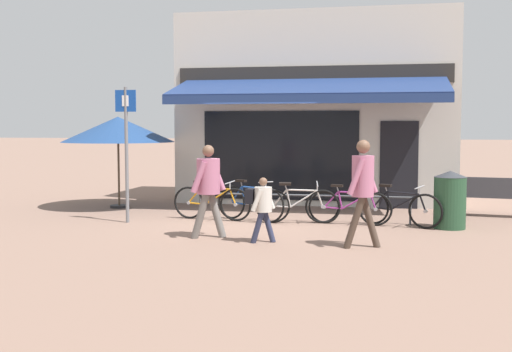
# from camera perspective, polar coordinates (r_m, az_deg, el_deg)

# --- Properties ---
(ground_plane) EXTENTS (160.00, 160.00, 0.00)m
(ground_plane) POSITION_cam_1_polar(r_m,az_deg,el_deg) (13.56, -0.23, -3.94)
(ground_plane) COLOR #846656
(shop_front) EXTENTS (7.04, 4.89, 4.83)m
(shop_front) POSITION_cam_1_polar(r_m,az_deg,el_deg) (17.30, 5.51, 5.90)
(shop_front) COLOR beige
(shop_front) RESTS_ON ground_plane
(bike_rack_rail) EXTENTS (4.49, 0.04, 0.57)m
(bike_rack_rail) POSITION_cam_1_polar(r_m,az_deg,el_deg) (13.34, 4.10, -1.99)
(bike_rack_rail) COLOR #47494F
(bike_rack_rail) RESTS_ON ground_plane
(bicycle_orange) EXTENTS (1.76, 0.52, 0.84)m
(bicycle_orange) POSITION_cam_1_polar(r_m,az_deg,el_deg) (13.57, -3.97, -2.35)
(bicycle_orange) COLOR black
(bicycle_orange) RESTS_ON ground_plane
(bicycle_blue) EXTENTS (1.59, 0.75, 0.86)m
(bicycle_blue) POSITION_cam_1_polar(r_m,az_deg,el_deg) (13.44, -0.54, -2.37)
(bicycle_blue) COLOR black
(bicycle_blue) RESTS_ON ground_plane
(bicycle_silver) EXTENTS (1.71, 0.52, 0.86)m
(bicycle_silver) POSITION_cam_1_polar(r_m,az_deg,el_deg) (13.10, 3.71, -2.59)
(bicycle_silver) COLOR black
(bicycle_silver) RESTS_ON ground_plane
(bicycle_purple) EXTENTS (1.70, 0.52, 0.81)m
(bicycle_purple) POSITION_cam_1_polar(r_m,az_deg,el_deg) (13.05, 8.31, -2.72)
(bicycle_purple) COLOR black
(bicycle_purple) RESTS_ON ground_plane
(bicycle_black) EXTENTS (1.67, 0.80, 0.83)m
(bicycle_black) POSITION_cam_1_polar(r_m,az_deg,el_deg) (12.97, 12.54, -2.78)
(bicycle_black) COLOR black
(bicycle_black) RESTS_ON ground_plane
(pedestrian_adult) EXTENTS (0.61, 0.64, 1.67)m
(pedestrian_adult) POSITION_cam_1_polar(r_m,az_deg,el_deg) (11.36, -4.26, -0.54)
(pedestrian_adult) COLOR slate
(pedestrian_adult) RESTS_ON ground_plane
(pedestrian_child) EXTENTS (0.51, 0.46, 1.13)m
(pedestrian_child) POSITION_cam_1_polar(r_m,az_deg,el_deg) (10.91, 0.49, -2.38)
(pedestrian_child) COLOR #282D47
(pedestrian_child) RESTS_ON ground_plane
(pedestrian_second_adult) EXTENTS (0.60, 0.58, 1.78)m
(pedestrian_second_adult) POSITION_cam_1_polar(r_m,az_deg,el_deg) (10.55, 9.47, -0.52)
(pedestrian_second_adult) COLOR #47382D
(pedestrian_second_adult) RESTS_ON ground_plane
(litter_bin) EXTENTS (0.62, 0.62, 1.12)m
(litter_bin) POSITION_cam_1_polar(r_m,az_deg,el_deg) (12.96, 16.85, -2.02)
(litter_bin) COLOR #23472D
(litter_bin) RESTS_ON ground_plane
(parking_sign) EXTENTS (0.44, 0.07, 2.77)m
(parking_sign) POSITION_cam_1_polar(r_m,az_deg,el_deg) (13.37, -11.45, 3.07)
(parking_sign) COLOR slate
(parking_sign) RESTS_ON ground_plane
(cafe_parasol) EXTENTS (2.71, 2.71, 2.21)m
(cafe_parasol) POSITION_cam_1_polar(r_m,az_deg,el_deg) (15.85, -12.17, 4.05)
(cafe_parasol) COLOR #4C3D2D
(cafe_parasol) RESTS_ON ground_plane
(park_bench) EXTENTS (1.65, 0.65, 0.87)m
(park_bench) POSITION_cam_1_polar(r_m,az_deg,el_deg) (14.94, 20.39, -1.65)
(park_bench) COLOR #38383D
(park_bench) RESTS_ON ground_plane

